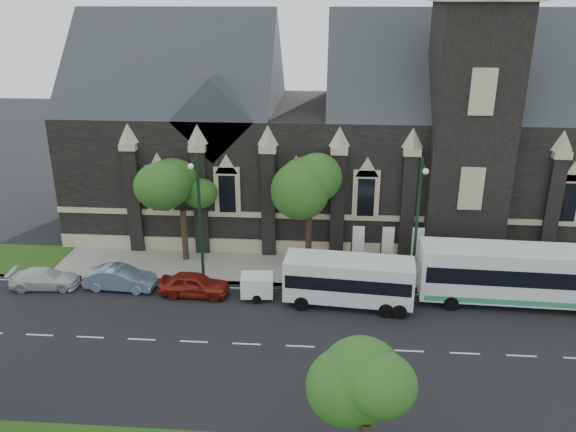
# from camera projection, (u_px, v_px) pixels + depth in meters

# --- Properties ---
(ground) EXTENTS (160.00, 160.00, 0.00)m
(ground) POSITION_uv_depth(u_px,v_px,m) (247.00, 344.00, 32.01)
(ground) COLOR black
(ground) RESTS_ON ground
(sidewalk) EXTENTS (80.00, 5.00, 0.15)m
(sidewalk) POSITION_uv_depth(u_px,v_px,m) (266.00, 268.00, 40.84)
(sidewalk) COLOR gray
(sidewalk) RESTS_ON ground
(museum) EXTENTS (40.00, 17.70, 29.90)m
(museum) POSITION_uv_depth(u_px,v_px,m) (340.00, 129.00, 46.23)
(museum) COLOR black
(museum) RESTS_ON ground
(tree_park_east) EXTENTS (3.40, 3.40, 6.28)m
(tree_park_east) POSITION_uv_depth(u_px,v_px,m) (372.00, 386.00, 21.24)
(tree_park_east) COLOR black
(tree_park_east) RESTS_ON ground
(tree_walk_right) EXTENTS (4.08, 4.08, 7.80)m
(tree_walk_right) POSITION_uv_depth(u_px,v_px,m) (312.00, 187.00, 39.69)
(tree_walk_right) COLOR black
(tree_walk_right) RESTS_ON ground
(tree_walk_left) EXTENTS (3.91, 3.91, 7.64)m
(tree_walk_left) POSITION_uv_depth(u_px,v_px,m) (185.00, 186.00, 40.35)
(tree_walk_left) COLOR black
(tree_walk_left) RESTS_ON ground
(street_lamp_near) EXTENTS (0.36, 1.88, 9.00)m
(street_lamp_near) POSITION_uv_depth(u_px,v_px,m) (418.00, 218.00, 36.09)
(street_lamp_near) COLOR black
(street_lamp_near) RESTS_ON ground
(street_lamp_mid) EXTENTS (0.36, 1.88, 9.00)m
(street_lamp_mid) POSITION_uv_depth(u_px,v_px,m) (199.00, 212.00, 37.08)
(street_lamp_mid) COLOR black
(street_lamp_mid) RESTS_ON ground
(banner_flag_left) EXTENTS (0.90, 0.10, 4.00)m
(banner_flag_left) POSITION_uv_depth(u_px,v_px,m) (356.00, 244.00, 39.10)
(banner_flag_left) COLOR black
(banner_flag_left) RESTS_ON ground
(banner_flag_center) EXTENTS (0.90, 0.10, 4.00)m
(banner_flag_center) POSITION_uv_depth(u_px,v_px,m) (385.00, 245.00, 38.96)
(banner_flag_center) COLOR black
(banner_flag_center) RESTS_ON ground
(banner_flag_right) EXTENTS (0.90, 0.10, 4.00)m
(banner_flag_right) POSITION_uv_depth(u_px,v_px,m) (415.00, 246.00, 38.82)
(banner_flag_right) COLOR black
(banner_flag_right) RESTS_ON ground
(tour_coach) EXTENTS (12.95, 3.38, 3.75)m
(tour_coach) POSITION_uv_depth(u_px,v_px,m) (525.00, 275.00, 35.54)
(tour_coach) COLOR white
(tour_coach) RESTS_ON ground
(shuttle_bus) EXTENTS (8.14, 3.37, 3.07)m
(shuttle_bus) POSITION_uv_depth(u_px,v_px,m) (349.00, 279.00, 35.59)
(shuttle_bus) COLOR white
(shuttle_bus) RESTS_ON ground
(box_trailer) EXTENTS (3.01, 1.77, 1.58)m
(box_trailer) POSITION_uv_depth(u_px,v_px,m) (257.00, 285.00, 36.66)
(box_trailer) COLOR white
(box_trailer) RESTS_ON ground
(sedan) EXTENTS (4.75, 1.86, 1.54)m
(sedan) POSITION_uv_depth(u_px,v_px,m) (120.00, 278.00, 37.86)
(sedan) COLOR #778BAD
(sedan) RESTS_ON ground
(car_far_red) EXTENTS (4.59, 1.98, 1.54)m
(car_far_red) POSITION_uv_depth(u_px,v_px,m) (194.00, 284.00, 37.04)
(car_far_red) COLOR maroon
(car_far_red) RESTS_ON ground
(car_far_white) EXTENTS (4.66, 2.26, 1.31)m
(car_far_white) POSITION_uv_depth(u_px,v_px,m) (45.00, 278.00, 38.06)
(car_far_white) COLOR silver
(car_far_white) RESTS_ON ground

